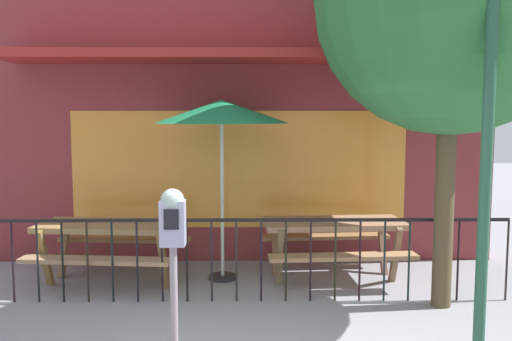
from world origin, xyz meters
TOP-DOWN VIEW (x-y plane):
  - pub_storefront at (0.00, 4.20)m, footprint 7.42×1.48m
  - patio_fence_front at (0.00, 2.20)m, footprint 6.26×0.04m
  - picnic_table_left at (-1.61, 2.92)m, footprint 1.91×1.51m
  - picnic_table_right at (1.24, 3.05)m, footprint 1.88×1.47m
  - patio_umbrella at (-0.20, 3.06)m, footprint 1.71×1.71m
  - parking_meter_near at (-0.41, 0.01)m, footprint 0.18×0.17m
  - street_lamp at (2.14, 0.63)m, footprint 0.28×0.28m

SIDE VIEW (x-z plane):
  - picnic_table_left at x=-1.61m, z-range 0.21..1.01m
  - picnic_table_right at x=1.24m, z-range 0.21..1.01m
  - patio_fence_front at x=0.00m, z-range 0.18..1.14m
  - parking_meter_near at x=-0.41m, z-range 0.44..2.05m
  - patio_umbrella at x=-0.20m, z-range 1.00..3.33m
  - street_lamp at x=2.14m, z-range 0.58..4.19m
  - pub_storefront at x=0.00m, z-range -0.02..5.68m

